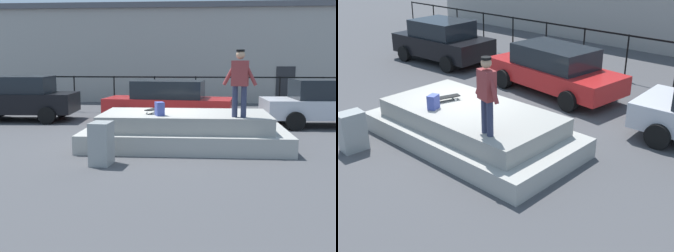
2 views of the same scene
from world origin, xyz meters
The scene contains 11 objects.
ground_plane centered at (0.00, 0.00, 0.00)m, with size 60.00×60.00×0.00m, color #424244.
concrete_ledge centered at (0.76, -0.32, 0.42)m, with size 5.48×2.81×0.92m.
skateboarder centered at (2.13, -1.12, 1.88)m, with size 0.86×0.33×1.67m.
skateboard centered at (-0.09, -0.44, 1.02)m, with size 0.43×0.81×0.12m.
backpack centered at (0.12, -0.96, 1.10)m, with size 0.28×0.20×0.35m, color #3F4C99.
car_black_sedan_near centered at (-5.83, 4.21, 0.88)m, with size 4.28×2.38×1.72m.
car_red_sedan_mid centered at (-0.06, 4.16, 0.81)m, with size 4.90×2.47×1.58m.
car_silver_sedan_far centered at (5.70, 3.60, 0.85)m, with size 4.69×2.40×1.66m.
utility_box centered at (-1.04, -2.55, 0.49)m, with size 0.44×0.60×0.97m, color gray.
fence_row centered at (0.00, 7.20, 1.13)m, with size 24.06×0.06×1.62m.
warehouse_building centered at (0.00, 14.85, 2.72)m, with size 28.96×7.06×5.41m.
Camera 1 is at (1.19, -11.73, 2.34)m, focal length 45.19 mm.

